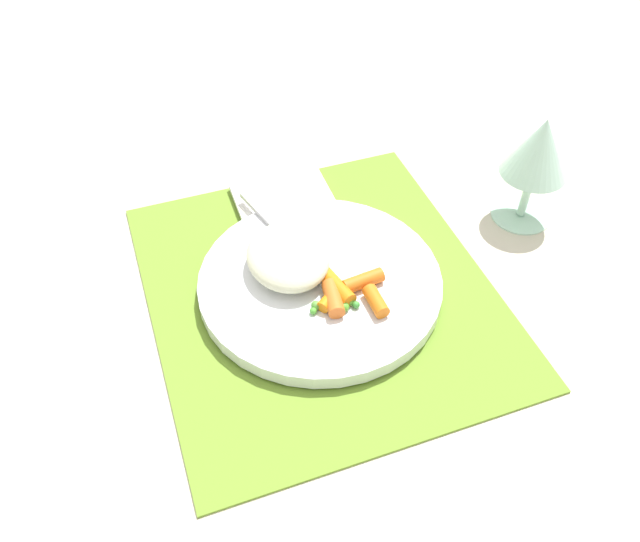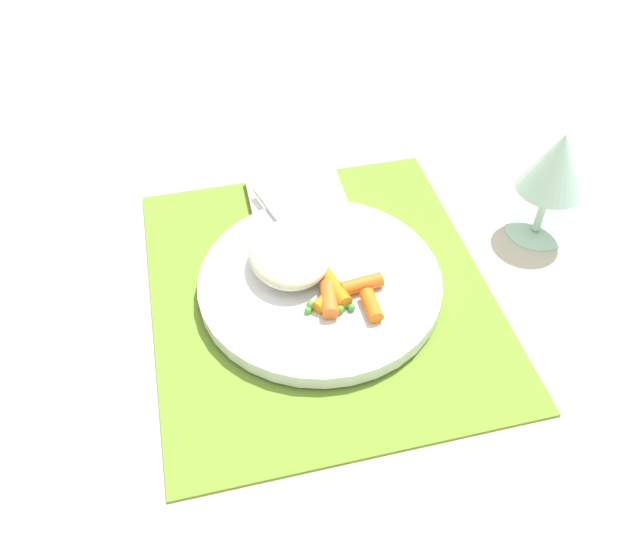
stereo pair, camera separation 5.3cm
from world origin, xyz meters
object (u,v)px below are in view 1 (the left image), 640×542
carrot_portion (346,291)px  fork (299,254)px  napkin (282,195)px  plate (320,283)px  rice_mound (288,257)px  wine_glass (539,151)px

carrot_portion → fork: size_ratio=0.41×
carrot_portion → napkin: 0.20m
plate → fork: 0.04m
fork → rice_mound: bearing=-50.5°
rice_mound → wine_glass: (-0.01, 0.30, 0.06)m
plate → wine_glass: 0.29m
plate → carrot_portion: carrot_portion is taller
plate → wine_glass: size_ratio=1.90×
plate → napkin: size_ratio=2.23×
plate → carrot_portion: (0.03, 0.02, 0.02)m
wine_glass → napkin: (-0.13, -0.27, -0.09)m
carrot_portion → wine_glass: (-0.07, 0.26, 0.07)m
napkin → carrot_portion: bearing=2.8°
carrot_portion → wine_glass: size_ratio=0.60×
carrot_portion → napkin: carrot_portion is taller
fork → carrot_portion: bearing=20.3°
napkin → fork: bearing=-8.1°
wine_glass → carrot_portion: bearing=-74.8°
wine_glass → fork: bearing=-90.7°
wine_glass → napkin: size_ratio=1.17×
plate → wine_glass: bearing=97.3°
napkin → rice_mound: bearing=-14.3°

